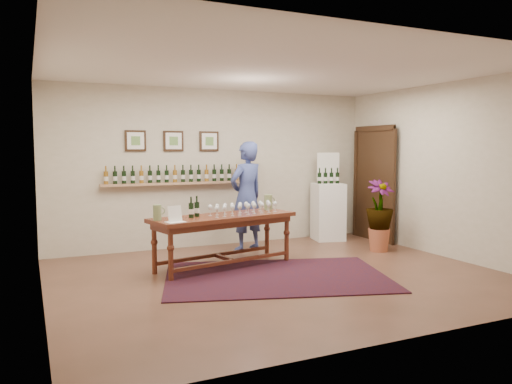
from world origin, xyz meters
name	(u,v)px	position (x,y,z in m)	size (l,w,h in m)	color
ground	(280,276)	(0.00, 0.00, 0.00)	(6.00, 6.00, 0.00)	#513423
room_shell	(335,182)	(2.11, 1.86, 1.12)	(6.00, 6.00, 6.00)	beige
rug	(276,276)	(-0.07, -0.01, 0.01)	(2.99, 1.99, 0.02)	#4A120D
tasting_table	(224,223)	(-0.51, 0.81, 0.66)	(2.29, 1.14, 0.78)	#471811
table_glasses	(243,208)	(-0.19, 0.84, 0.86)	(1.23, 0.28, 0.17)	silver
table_bottles	(194,207)	(-0.98, 0.78, 0.92)	(0.27, 0.15, 0.29)	black
pitcher_left	(157,213)	(-1.52, 0.70, 0.88)	(0.13, 0.13, 0.21)	#6E7E4E
pitcher_right	(268,202)	(0.38, 1.15, 0.90)	(0.15, 0.15, 0.24)	#6E7E4E
menu_card	(175,214)	(-1.35, 0.45, 0.89)	(0.24, 0.17, 0.22)	white
display_pedestal	(328,212)	(2.11, 2.07, 0.54)	(0.54, 0.54, 1.09)	white
pedestal_bottles	(328,175)	(2.09, 2.05, 1.24)	(0.31, 0.08, 0.31)	black
info_sign	(328,167)	(2.19, 2.22, 1.39)	(0.45, 0.02, 0.61)	white
potted_plant	(379,215)	(2.31, 0.79, 0.62)	(0.58, 0.58, 1.05)	#A95838
person	(247,196)	(0.28, 1.80, 0.94)	(0.68, 0.45, 1.87)	#35427E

